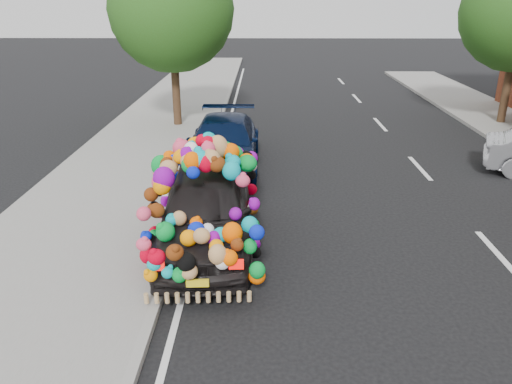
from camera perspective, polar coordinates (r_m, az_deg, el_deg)
ground at (r=9.26m, az=5.34°, el=-7.19°), size 100.00×100.00×0.00m
sidewalk at (r=9.86m, az=-20.57°, el=-6.30°), size 4.00×60.00×0.12m
kerb at (r=9.34m, az=-9.28°, el=-6.68°), size 0.15×60.00×0.13m
lane_markings at (r=10.20m, az=26.08°, el=-6.59°), size 6.00×50.00×0.01m
tree_near_sidewalk at (r=17.86m, az=-9.66°, el=19.94°), size 4.20×4.20×6.13m
plush_art_car at (r=9.18m, az=-5.88°, el=-0.11°), size 2.27×4.51×2.09m
navy_sedan at (r=13.64m, az=-3.71°, el=5.49°), size 1.90×4.66×1.35m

